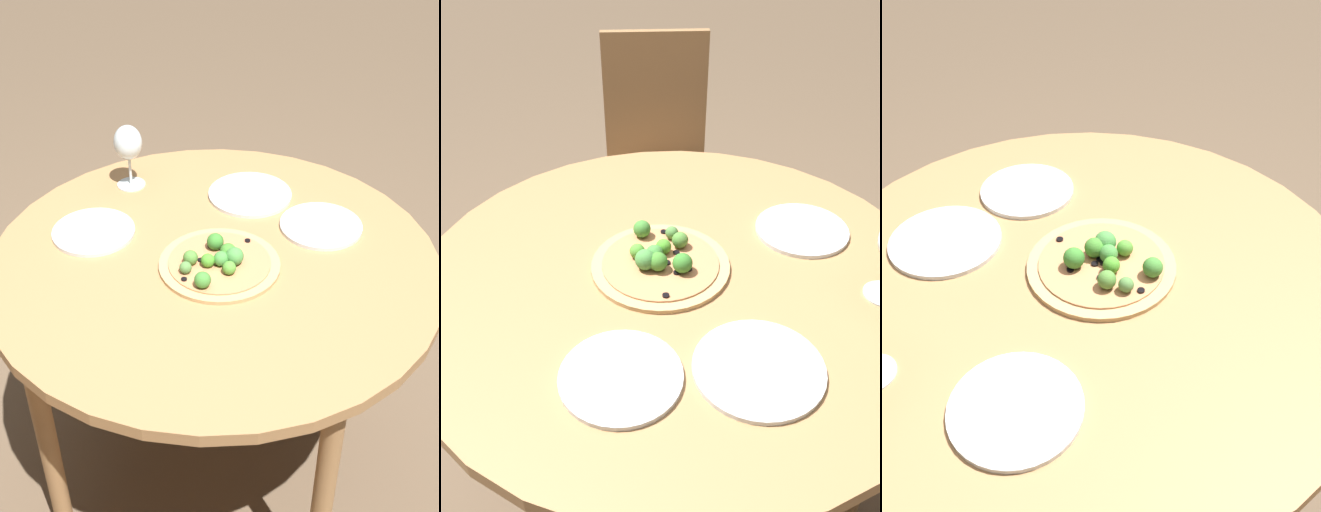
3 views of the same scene
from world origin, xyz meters
The scene contains 7 objects.
ground_plane centered at (0.00, 0.00, 0.00)m, with size 12.00×12.00×0.00m, color brown.
dining_table centered at (0.00, 0.00, 0.70)m, with size 1.11×1.11×0.77m.
chair centered at (-0.47, -0.87, 0.51)m, with size 0.54×0.54×0.96m.
pizza centered at (0.02, -0.04, 0.79)m, with size 0.29×0.29×0.06m.
plate_near centered at (-0.32, 0.02, 0.78)m, with size 0.21×0.21×0.01m.
plate_far centered at (0.24, 0.19, 0.78)m, with size 0.21×0.21×0.01m.
plate_side centered at (0.03, 0.30, 0.78)m, with size 0.23×0.23×0.01m.
Camera 2 is at (0.52, 0.77, 1.53)m, focal length 40.00 mm.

